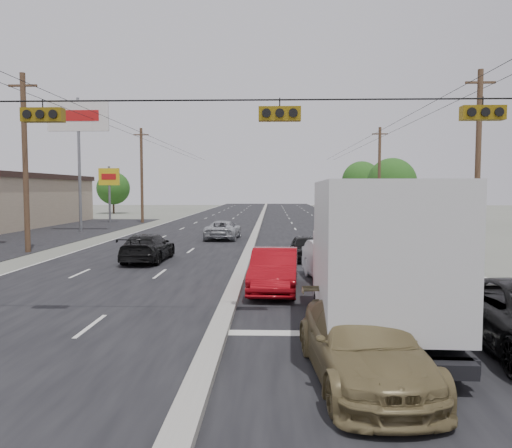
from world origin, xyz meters
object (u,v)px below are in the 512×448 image
at_px(queue_car_d, 425,266).
at_px(queue_car_e, 386,247).
at_px(utility_pole_right_b, 478,161).
at_px(tree_left_far, 113,188).
at_px(pole_sign_far, 109,181).
at_px(queue_car_a, 305,248).
at_px(oncoming_far, 223,230).
at_px(utility_pole_right_c, 379,174).
at_px(queue_car_b, 334,263).
at_px(pole_sign_billboard, 78,124).
at_px(box_truck, 374,258).
at_px(oncoming_near, 148,248).
at_px(utility_pole_left_c, 142,175).
at_px(tree_right_mid, 392,183).
at_px(red_sedan, 274,271).
at_px(utility_pole_left_b, 25,162).
at_px(tree_right_far, 361,181).
at_px(queue_car_c, 370,243).
at_px(tan_sedan, 362,345).

relative_size(queue_car_d, queue_car_e, 1.18).
xyz_separation_m(utility_pole_right_b, tree_left_far, (-34.50, 45.00, -1.39)).
xyz_separation_m(pole_sign_far, queue_car_a, (19.00, -27.60, -3.79)).
height_order(queue_car_a, oncoming_far, oncoming_far).
height_order(utility_pole_right_c, queue_car_b, utility_pole_right_c).
bearing_deg(tree_left_far, pole_sign_billboard, -76.81).
xyz_separation_m(utility_pole_right_b, pole_sign_far, (-28.50, 25.00, -0.70)).
distance_m(box_truck, queue_car_b, 7.09).
xyz_separation_m(utility_pole_right_b, queue_car_e, (-5.50, -2.77, -4.42)).
xyz_separation_m(pole_sign_billboard, queue_car_a, (17.50, -15.60, -8.25)).
bearing_deg(oncoming_near, utility_pole_left_c, -73.98).
bearing_deg(queue_car_e, utility_pole_left_c, 121.84).
bearing_deg(oncoming_far, pole_sign_far, -48.74).
height_order(tree_right_mid, queue_car_b, tree_right_mid).
distance_m(tree_left_far, red_sedan, 60.20).
relative_size(utility_pole_right_b, tree_left_far, 1.63).
bearing_deg(utility_pole_left_b, utility_pole_right_c, 45.00).
bearing_deg(utility_pole_right_b, queue_car_a, -164.67).
bearing_deg(utility_pole_left_b, oncoming_near, -23.51).
xyz_separation_m(red_sedan, oncoming_far, (-3.57, 18.11, -0.08)).
height_order(utility_pole_right_c, tree_right_far, utility_pole_right_c).
bearing_deg(queue_car_c, oncoming_near, -157.14).
bearing_deg(queue_car_b, utility_pole_left_b, 145.07).
relative_size(queue_car_b, oncoming_far, 1.00).
height_order(red_sedan, queue_car_e, red_sedan).
bearing_deg(oncoming_near, tree_right_far, -108.79).
bearing_deg(oncoming_near, tan_sedan, 118.17).
height_order(tree_right_mid, tan_sedan, tree_right_mid).
relative_size(utility_pole_left_b, queue_car_c, 2.28).
bearing_deg(queue_car_e, queue_car_a, 174.45).
relative_size(pole_sign_billboard, queue_car_d, 2.32).
distance_m(queue_car_a, queue_car_d, 7.48).
relative_size(utility_pole_right_b, queue_car_d, 2.10).
bearing_deg(queue_car_c, utility_pole_left_b, -173.20).
distance_m(utility_pole_left_c, tree_right_mid, 27.96).
relative_size(pole_sign_far, red_sedan, 1.34).
distance_m(pole_sign_billboard, oncoming_far, 15.72).
relative_size(utility_pole_left_b, tan_sedan, 2.11).
relative_size(utility_pole_left_c, tree_left_far, 1.63).
distance_m(box_truck, queue_car_d, 7.72).
xyz_separation_m(utility_pole_left_b, utility_pole_left_c, (0.00, 25.00, 0.00)).
bearing_deg(tan_sedan, tree_left_far, 106.96).
relative_size(utility_pole_left_b, box_truck, 1.33).
bearing_deg(pole_sign_billboard, queue_car_c, -31.67).
bearing_deg(utility_pole_right_c, red_sedan, -107.42).
bearing_deg(box_truck, utility_pole_right_b, 63.05).
xyz_separation_m(box_truck, queue_car_d, (3.34, 6.85, -1.24)).
height_order(queue_car_b, oncoming_far, queue_car_b).
xyz_separation_m(pole_sign_far, queue_car_c, (22.70, -25.08, -3.80)).
xyz_separation_m(red_sedan, queue_car_d, (5.68, 1.50, -0.05)).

